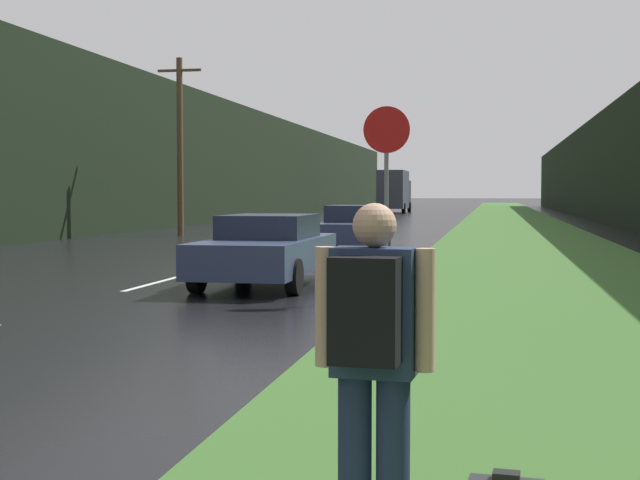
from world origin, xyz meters
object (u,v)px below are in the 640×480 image
Objects in this scene: hitchhiker_with_backpack at (372,354)px; car_passing_near at (267,249)px; stop_sign at (386,180)px; car_passing_far at (354,228)px; delivery_truck at (394,191)px.

hitchhiker_with_backpack is 0.36× the size of car_passing_near.
stop_sign reaches higher than hitchhiker_with_backpack.
stop_sign is 3.44m from car_passing_near.
car_passing_far reaches higher than car_passing_near.
delivery_truck is at bearing 96.20° from stop_sign.
stop_sign is 1.84× the size of hitchhiker_with_backpack.
hitchhiker_with_backpack is at bearing 99.15° from car_passing_far.
hitchhiker_with_backpack is at bearing 106.80° from car_passing_near.
stop_sign is 0.70× the size of car_passing_far.
stop_sign is at bearing 140.61° from car_passing_near.
delivery_truck is (-4.42, 51.10, 1.23)m from car_passing_far.
car_passing_near is at bearing 90.00° from car_passing_far.
car_passing_far is 0.55× the size of delivery_truck.
stop_sign is at bearing 100.98° from hitchhiker_with_backpack.
hitchhiker_with_backpack is at bearing -83.54° from stop_sign.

